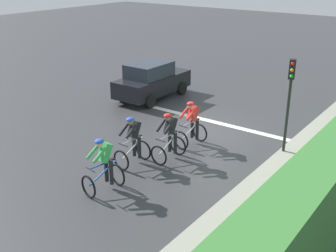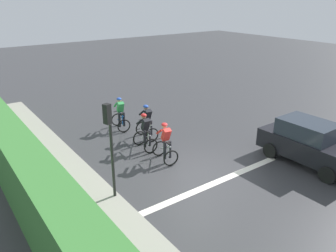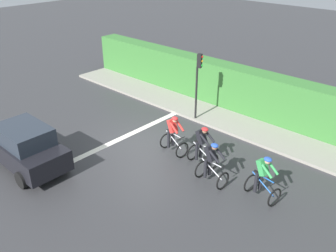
# 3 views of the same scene
# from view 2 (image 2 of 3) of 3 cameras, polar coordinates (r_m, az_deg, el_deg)

# --- Properties ---
(ground_plane) EXTENTS (80.00, 80.00, 0.00)m
(ground_plane) POSITION_cam_2_polar(r_m,az_deg,el_deg) (13.10, 4.57, -8.00)
(ground_plane) COLOR #333335
(sidewalk_kerb) EXTENTS (2.80, 22.60, 0.12)m
(sidewalk_kerb) POSITION_cam_2_polar(r_m,az_deg,el_deg) (12.70, -17.81, -9.77)
(sidewalk_kerb) COLOR gray
(sidewalk_kerb) RESTS_ON ground
(stone_wall_low) EXTENTS (0.44, 22.60, 0.49)m
(stone_wall_low) POSITION_cam_2_polar(r_m,az_deg,el_deg) (12.43, -21.86, -10.09)
(stone_wall_low) COLOR gray
(stone_wall_low) RESTS_ON ground
(hedge_wall) EXTENTS (1.10, 22.60, 2.26)m
(hedge_wall) POSITION_cam_2_polar(r_m,az_deg,el_deg) (11.96, -23.82, -6.80)
(hedge_wall) COLOR #387533
(hedge_wall) RESTS_ON ground
(road_marking_stop_line) EXTENTS (7.00, 0.30, 0.01)m
(road_marking_stop_line) POSITION_cam_2_polar(r_m,az_deg,el_deg) (12.46, 7.61, -9.78)
(road_marking_stop_line) COLOR silver
(road_marking_stop_line) RESTS_ON ground
(cyclist_lead) EXTENTS (0.85, 1.18, 1.66)m
(cyclist_lead) POSITION_cam_2_polar(r_m,az_deg,el_deg) (17.05, -8.14, 1.97)
(cyclist_lead) COLOR black
(cyclist_lead) RESTS_ON ground
(cyclist_second) EXTENTS (0.74, 1.12, 1.66)m
(cyclist_second) POSITION_cam_2_polar(r_m,az_deg,el_deg) (15.80, -3.59, 0.55)
(cyclist_second) COLOR black
(cyclist_second) RESTS_ON ground
(cyclist_mid) EXTENTS (0.73, 1.11, 1.66)m
(cyclist_mid) POSITION_cam_2_polar(r_m,az_deg,el_deg) (14.66, -3.92, -1.17)
(cyclist_mid) COLOR black
(cyclist_mid) RESTS_ON ground
(cyclist_fourth) EXTENTS (0.82, 1.16, 1.66)m
(cyclist_fourth) POSITION_cam_2_polar(r_m,az_deg,el_deg) (13.60, -0.43, -2.99)
(cyclist_fourth) COLOR black
(cyclist_fourth) RESTS_ON ground
(car_black) EXTENTS (1.90, 4.11, 1.76)m
(car_black) POSITION_cam_2_polar(r_m,az_deg,el_deg) (14.61, 23.10, -2.71)
(car_black) COLOR black
(car_black) RESTS_ON ground
(traffic_light_near_crossing) EXTENTS (0.25, 0.30, 3.34)m
(traffic_light_near_crossing) POSITION_cam_2_polar(r_m,az_deg,el_deg) (10.69, -9.93, -2.03)
(traffic_light_near_crossing) COLOR black
(traffic_light_near_crossing) RESTS_ON ground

